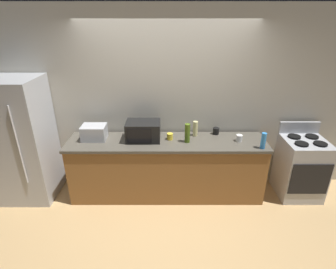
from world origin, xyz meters
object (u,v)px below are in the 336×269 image
at_px(microwave, 144,131).
at_px(mug_yellow, 171,136).
at_px(bottle_spray_cleaner, 265,141).
at_px(stove_range, 302,168).
at_px(refrigerator, 25,141).
at_px(mug_black, 217,131).
at_px(bottle_vinegar, 197,129).
at_px(mug_white, 240,138).
at_px(toaster_oven, 95,132).
at_px(bottle_olive_oil, 189,133).

bearing_deg(microwave, mug_yellow, 0.30).
bearing_deg(bottle_spray_cleaner, stove_range, 17.76).
relative_size(refrigerator, bottle_spray_cleaner, 8.05).
bearing_deg(mug_black, bottle_vinegar, -170.12).
distance_m(mug_yellow, mug_white, 0.98).
bearing_deg(refrigerator, mug_yellow, 1.37).
height_order(stove_range, mug_white, stove_range).
relative_size(refrigerator, microwave, 3.75).
height_order(refrigerator, mug_black, refrigerator).
xyz_separation_m(microwave, mug_black, (1.07, 0.19, -0.08)).
bearing_deg(toaster_oven, bottle_vinegar, 4.76).
relative_size(bottle_vinegar, mug_yellow, 2.40).
height_order(stove_range, bottle_vinegar, bottle_vinegar).
bearing_deg(mug_white, toaster_oven, 178.12).
height_order(stove_range, toaster_oven, toaster_oven).
distance_m(bottle_spray_cleaner, mug_white, 0.35).
bearing_deg(microwave, bottle_spray_cleaner, -9.64).
height_order(bottle_spray_cleaner, bottle_vinegar, same).
distance_m(refrigerator, mug_white, 3.08).
xyz_separation_m(refrigerator, bottle_olive_oil, (2.34, -0.04, 0.14)).
bearing_deg(toaster_oven, bottle_spray_cleaner, -7.05).
relative_size(bottle_olive_oil, bottle_spray_cleaner, 1.22).
height_order(bottle_spray_cleaner, mug_yellow, bottle_spray_cleaner).
height_order(microwave, mug_white, microwave).
bearing_deg(mug_white, bottle_spray_cleaner, -39.95).
bearing_deg(mug_yellow, stove_range, -1.47).
bearing_deg(bottle_olive_oil, mug_yellow, 160.48).
bearing_deg(bottle_olive_oil, mug_black, 31.29).
bearing_deg(mug_black, toaster_oven, -174.32).
xyz_separation_m(refrigerator, mug_yellow, (2.09, 0.05, 0.05)).
xyz_separation_m(microwave, bottle_olive_oil, (0.62, -0.08, 0.00)).
distance_m(toaster_oven, mug_yellow, 1.09).
bearing_deg(microwave, mug_white, -2.35).
bearing_deg(microwave, refrigerator, -178.39).
bearing_deg(microwave, stove_range, -1.18).
xyz_separation_m(mug_black, mug_white, (0.29, -0.24, -0.00)).
distance_m(bottle_spray_cleaner, bottle_vinegar, 0.96).
xyz_separation_m(bottle_vinegar, mug_black, (0.32, 0.06, -0.06)).
bearing_deg(mug_white, mug_yellow, 176.63).
bearing_deg(stove_range, bottle_vinegar, 173.44).
height_order(refrigerator, toaster_oven, refrigerator).
relative_size(bottle_spray_cleaner, mug_white, 2.35).
bearing_deg(refrigerator, mug_black, 4.86).
xyz_separation_m(bottle_vinegar, mug_white, (0.61, -0.19, -0.06)).
relative_size(stove_range, microwave, 2.25).
xyz_separation_m(stove_range, mug_white, (-0.97, -0.01, 0.49)).
bearing_deg(mug_white, stove_range, 0.46).
relative_size(refrigerator, mug_black, 17.92).
height_order(mug_yellow, mug_white, mug_white).
bearing_deg(mug_white, bottle_vinegar, 162.65).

